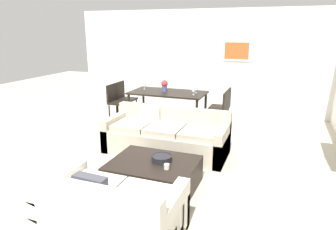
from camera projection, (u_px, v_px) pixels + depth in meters
name	position (u px, v px, depth m)	size (l,w,h in m)	color
ground_plane	(164.00, 159.00, 5.33)	(18.00, 18.00, 0.00)	#BCB29E
back_wall_unit	(223.00, 62.00, 8.04)	(8.40, 0.09, 2.70)	silver
sofa_beige	(166.00, 137.00, 5.58)	(2.20, 0.90, 0.78)	#B2A893
loveseat_white	(110.00, 213.00, 3.27)	(1.49, 0.90, 0.78)	silver
coffee_table	(154.00, 174.00, 4.37)	(1.21, 0.94, 0.38)	black
decorative_bowl	(162.00, 158.00, 4.32)	(0.30, 0.30, 0.09)	black
candle_jar	(167.00, 166.00, 4.09)	(0.08, 0.08, 0.07)	silver
dining_table	(168.00, 95.00, 7.27)	(1.78, 0.93, 0.75)	black
dining_chair_right_far	(223.00, 104.00, 7.07)	(0.44, 0.44, 0.88)	black
dining_chair_left_far	(124.00, 96.00, 7.95)	(0.44, 0.44, 0.88)	black
dining_chair_left_near	(116.00, 99.00, 7.57)	(0.44, 0.44, 0.88)	black
dining_chair_right_near	(220.00, 109.00, 6.70)	(0.44, 0.44, 0.88)	black
wine_glass_right_near	(194.00, 90.00, 6.90)	(0.07, 0.07, 0.16)	silver
wine_glass_right_far	(196.00, 89.00, 7.11)	(0.08, 0.08, 0.15)	silver
wine_glass_left_far	(144.00, 84.00, 7.55)	(0.08, 0.08, 0.16)	silver
centerpiece_vase	(165.00, 85.00, 7.25)	(0.16, 0.16, 0.28)	#4C518C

